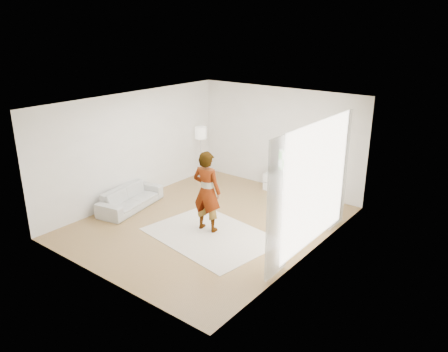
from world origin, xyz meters
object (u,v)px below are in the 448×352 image
Objects in this scene: rug at (211,235)px; player at (207,191)px; media_console at (294,186)px; television at (295,163)px; floor_lamp at (201,135)px; sofa at (130,198)px.

rug is 1.47× the size of player.
rug is (-0.22, -3.27, -0.23)m from media_console.
floor_lamp reaches higher than television.
floor_lamp reaches higher than rug.
player is at bearing 143.08° from rug.
floor_lamp is at bearing -55.22° from player.
media_console is at bearing 9.75° from floor_lamp.
sofa reaches higher than rug.
floor_lamp is at bearing -9.30° from sofa.
player is at bearing -95.36° from sofa.
television is 3.15m from player.
rug is (-0.22, -3.29, -0.88)m from television.
player is 0.99× the size of sofa.
media_console is 1.08× the size of floor_lamp.
rug is 4.05m from floor_lamp.
rug is 0.97m from player.
floor_lamp reaches higher than media_console.
media_console is at bearing -90.00° from television.
television is at bearing 10.29° from floor_lamp.
floor_lamp is at bearing -169.71° from television.
television reaches higher than media_console.
television is at bearing -106.42° from player.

